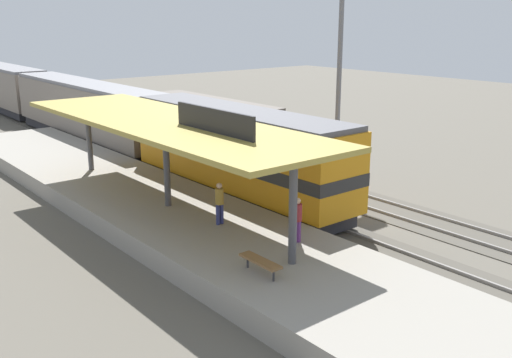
{
  "coord_description": "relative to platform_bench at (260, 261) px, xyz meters",
  "views": [
    {
      "loc": [
        -16.97,
        -21.21,
        8.87
      ],
      "look_at": [
        -1.38,
        -2.15,
        2.0
      ],
      "focal_mm": 40.79,
      "sensor_mm": 36.0,
      "label": 1
    }
  ],
  "objects": [
    {
      "name": "platform_bench",
      "position": [
        0.0,
        0.0,
        0.0
      ],
      "size": [
        0.44,
        1.7,
        0.5
      ],
      "color": "#333338",
      "rests_on": "platform"
    },
    {
      "name": "freight_car",
      "position": [
        10.6,
        17.93,
        0.63
      ],
      "size": [
        2.8,
        12.0,
        3.54
      ],
      "color": "#28282D",
      "rests_on": "track_far"
    },
    {
      "name": "station_canopy",
      "position": [
        1.4,
        7.92,
        3.19
      ],
      "size": [
        5.2,
        18.0,
        4.7
      ],
      "color": "#47474C",
      "rests_on": "platform"
    },
    {
      "name": "light_mast",
      "position": [
        13.8,
        9.63,
        7.05
      ],
      "size": [
        1.1,
        1.1,
        11.7
      ],
      "color": "slate",
      "rests_on": "ground"
    },
    {
      "name": "locomotive",
      "position": [
        6.0,
        9.07,
        1.07
      ],
      "size": [
        2.93,
        14.43,
        4.44
      ],
      "color": "#28282D",
      "rests_on": "track_near"
    },
    {
      "name": "track_far",
      "position": [
        10.6,
        8.01,
        -1.31
      ],
      "size": [
        3.2,
        110.0,
        0.16
      ],
      "color": "#4E4941",
      "rests_on": "ground"
    },
    {
      "name": "person_waiting",
      "position": [
        1.76,
        4.65,
        0.51
      ],
      "size": [
        0.34,
        0.34,
        1.71
      ],
      "color": "navy",
      "rests_on": "platform"
    },
    {
      "name": "person_walking",
      "position": [
        2.8,
        1.27,
        0.51
      ],
      "size": [
        0.34,
        0.34,
        1.71
      ],
      "color": "#663375",
      "rests_on": "platform"
    },
    {
      "name": "passenger_carriage_front",
      "position": [
        6.0,
        27.07,
        0.97
      ],
      "size": [
        2.9,
        20.0,
        4.24
      ],
      "color": "#28282D",
      "rests_on": "track_near"
    },
    {
      "name": "platform",
      "position": [
        1.4,
        8.01,
        -0.89
      ],
      "size": [
        6.0,
        44.0,
        0.9
      ],
      "primitive_type": "cube",
      "color": "gray",
      "rests_on": "ground"
    },
    {
      "name": "ground_plane",
      "position": [
        8.0,
        8.01,
        -1.34
      ],
      "size": [
        120.0,
        120.0,
        0.0
      ],
      "primitive_type": "plane",
      "color": "#5B564C"
    },
    {
      "name": "track_near",
      "position": [
        6.0,
        8.01,
        -1.31
      ],
      "size": [
        3.2,
        110.0,
        0.16
      ],
      "color": "#4E4941",
      "rests_on": "ground"
    }
  ]
}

